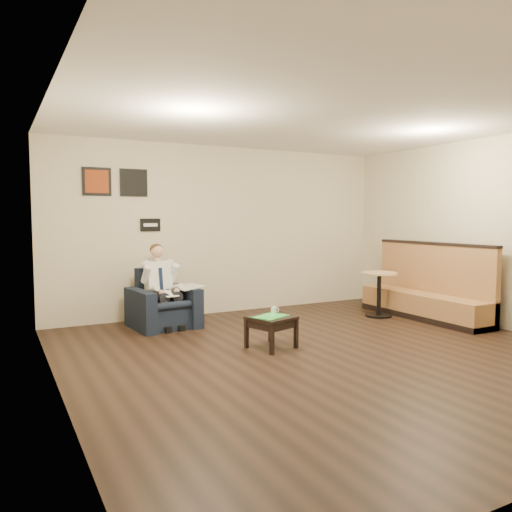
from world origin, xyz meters
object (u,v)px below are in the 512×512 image
armchair (163,298)px  cafe_table (379,294)px  banquette (424,281)px  side_table (271,332)px  seated_man (166,289)px  green_folder (271,316)px  coffee_mug (274,310)px  smartphone (266,314)px

armchair → cafe_table: (3.36, -0.88, -0.06)m
banquette → cafe_table: bearing=140.7°
side_table → armchair: bearing=114.6°
cafe_table → armchair: bearing=165.3°
banquette → seated_man: bearing=162.7°
green_folder → coffee_mug: 0.23m
seated_man → green_folder: bearing=-71.2°
armchair → smartphone: 1.83m
smartphone → cafe_table: 2.65m
armchair → green_folder: (0.80, -1.81, -0.02)m
coffee_mug → cafe_table: (2.42, 0.75, -0.08)m
coffee_mug → cafe_table: size_ratio=0.12×
coffee_mug → armchair: bearing=119.9°
seated_man → side_table: bearing=-70.3°
armchair → coffee_mug: 1.88m
seated_man → cafe_table: (3.34, -0.77, -0.22)m
side_table → smartphone: size_ratio=3.93×
smartphone → cafe_table: bearing=9.7°
coffee_mug → cafe_table: cafe_table is taller
side_table → cafe_table: bearing=19.6°
side_table → smartphone: (0.00, 0.15, 0.20)m
banquette → cafe_table: 0.74m
seated_man → coffee_mug: (0.93, -1.52, -0.14)m
side_table → green_folder: 0.21m
seated_man → smartphone: seated_man is taller
side_table → green_folder: green_folder is taller
green_folder → smartphone: size_ratio=3.21×
armchair → coffee_mug: size_ratio=10.46×
cafe_table → side_table: bearing=-160.4°
green_folder → coffee_mug: size_ratio=4.74×
seated_man → banquette: (3.89, -1.21, 0.01)m
armchair → smartphone: armchair is taller
armchair → smartphone: size_ratio=7.10×
green_folder → smartphone: bearing=82.9°
seated_man → armchair: bearing=90.0°
side_table → banquette: 3.14m
coffee_mug → banquette: size_ratio=0.04×
side_table → cafe_table: (2.54, 0.90, 0.16)m
seated_man → green_folder: (0.78, -1.69, -0.18)m
smartphone → cafe_table: (2.54, 0.75, -0.04)m
armchair → coffee_mug: bearing=-66.1°
coffee_mug → smartphone: size_ratio=0.68×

